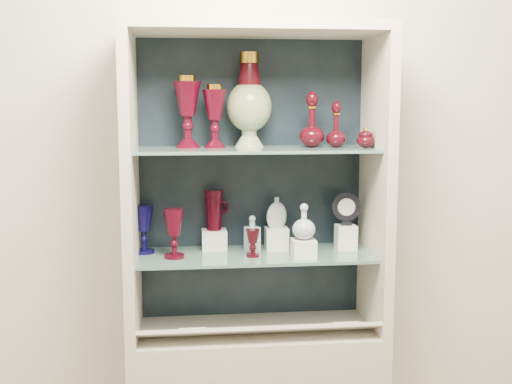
{
  "coord_description": "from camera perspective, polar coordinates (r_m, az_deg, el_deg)",
  "views": [
    {
      "loc": [
        -0.27,
        -0.92,
        1.64
      ],
      "look_at": [
        0.0,
        1.53,
        1.3
      ],
      "focal_mm": 45.0,
      "sensor_mm": 36.0,
      "label": 1
    }
  ],
  "objects": [
    {
      "name": "label_card_0",
      "position": [
        2.49,
        -5.65,
        -12.03
      ],
      "size": [
        0.1,
        0.06,
        0.03
      ],
      "primitive_type": "cube",
      "rotation": [
        -0.44,
        0.0,
        0.0
      ],
      "color": "white",
      "rests_on": "label_ledge"
    },
    {
      "name": "shelf_lower",
      "position": [
        2.56,
        -0.05,
        -5.63
      ],
      "size": [
        0.92,
        0.34,
        0.01
      ],
      "primitive_type": "cube",
      "color": "slate",
      "rests_on": "cabinet_side_left"
    },
    {
      "name": "pedestal_lamp_right",
      "position": [
        2.52,
        -3.7,
        6.74
      ],
      "size": [
        0.1,
        0.1,
        0.24
      ],
      "primitive_type": null,
      "rotation": [
        0.0,
        0.0,
        -0.02
      ],
      "color": "#400311",
      "rests_on": "shelf_upper"
    },
    {
      "name": "riser_ruby_pitcher",
      "position": [
        2.63,
        -3.73,
        -4.23
      ],
      "size": [
        0.1,
        0.1,
        0.08
      ],
      "primitive_type": "cube",
      "color": "silver",
      "rests_on": "shelf_lower"
    },
    {
      "name": "label_ledge",
      "position": [
        2.51,
        0.28,
        -12.19
      ],
      "size": [
        0.92,
        0.17,
        0.09
      ],
      "primitive_type": "cube",
      "rotation": [
        -0.44,
        0.0,
        0.0
      ],
      "color": "beige",
      "rests_on": "cabinet_base"
    },
    {
      "name": "label_card_1",
      "position": [
        2.56,
        7.81,
        -11.48
      ],
      "size": [
        0.1,
        0.06,
        0.03
      ],
      "primitive_type": "cube",
      "rotation": [
        -0.44,
        0.0,
        0.0
      ],
      "color": "white",
      "rests_on": "label_ledge"
    },
    {
      "name": "clear_round_decanter",
      "position": [
        2.48,
        4.28,
        -2.72
      ],
      "size": [
        0.11,
        0.11,
        0.13
      ],
      "primitive_type": null,
      "rotation": [
        0.0,
        0.0,
        -0.22
      ],
      "color": "#9FB0B9",
      "rests_on": "riser_clear_round_decanter"
    },
    {
      "name": "riser_flat_flask",
      "position": [
        2.62,
        1.83,
        -4.17
      ],
      "size": [
        0.09,
        0.09,
        0.09
      ],
      "primitive_type": "cube",
      "color": "silver",
      "rests_on": "shelf_lower"
    },
    {
      "name": "ruby_goblet_small",
      "position": [
        2.5,
        -0.28,
        -4.57
      ],
      "size": [
        0.07,
        0.07,
        0.11
      ],
      "primitive_type": null,
      "rotation": [
        0.0,
        0.0,
        -0.26
      ],
      "color": "#38050D",
      "rests_on": "shelf_lower"
    },
    {
      "name": "clear_square_bottle",
      "position": [
        2.58,
        -0.34,
        -3.71
      ],
      "size": [
        0.07,
        0.07,
        0.15
      ],
      "primitive_type": null,
      "rotation": [
        0.0,
        0.0,
        0.4
      ],
      "color": "#9FB0B9",
      "rests_on": "shelf_lower"
    },
    {
      "name": "shelf_upper",
      "position": [
        2.49,
        -0.05,
        3.8
      ],
      "size": [
        0.92,
        0.34,
        0.01
      ],
      "primitive_type": "cube",
      "color": "slate",
      "rests_on": "cabinet_side_left"
    },
    {
      "name": "ruby_decanter_a",
      "position": [
        2.54,
        7.15,
        6.23
      ],
      "size": [
        0.08,
        0.08,
        0.2
      ],
      "primitive_type": null,
      "rotation": [
        0.0,
        0.0,
        0.04
      ],
      "color": "#38050D",
      "rests_on": "shelf_upper"
    },
    {
      "name": "cabinet_side_left",
      "position": [
        2.48,
        -11.09,
        0.4
      ],
      "size": [
        0.04,
        0.4,
        1.15
      ],
      "primitive_type": "cube",
      "color": "beige",
      "rests_on": "cabinet_base"
    },
    {
      "name": "pedestal_lamp_left",
      "position": [
        2.52,
        -6.11,
        7.09
      ],
      "size": [
        0.11,
        0.11,
        0.28
      ],
      "primitive_type": null,
      "rotation": [
        0.0,
        0.0,
        -0.07
      ],
      "color": "#400311",
      "rests_on": "shelf_upper"
    },
    {
      "name": "riser_cameo_medallion",
      "position": [
        2.65,
        7.98,
        -3.99
      ],
      "size": [
        0.08,
        0.08,
        0.1
      ],
      "primitive_type": "cube",
      "color": "silver",
      "rests_on": "shelf_lower"
    },
    {
      "name": "lidded_bowl",
      "position": [
        2.53,
        9.73,
        4.8
      ],
      "size": [
        0.09,
        0.09,
        0.08
      ],
      "primitive_type": null,
      "rotation": [
        0.0,
        0.0,
        -0.42
      ],
      "color": "#38050D",
      "rests_on": "shelf_upper"
    },
    {
      "name": "ruby_goblet_tall",
      "position": [
        2.49,
        -7.3,
        -3.7
      ],
      "size": [
        0.09,
        0.09,
        0.19
      ],
      "primitive_type": null,
      "rotation": [
        0.0,
        0.0,
        0.18
      ],
      "color": "#400311",
      "rests_on": "shelf_lower"
    },
    {
      "name": "riser_clear_round_decanter",
      "position": [
        2.5,
        4.26,
        -5.02
      ],
      "size": [
        0.09,
        0.09,
        0.07
      ],
      "primitive_type": "cube",
      "color": "silver",
      "rests_on": "shelf_lower"
    },
    {
      "name": "cabinet_top_cap",
      "position": [
        2.48,
        0.0,
        14.32
      ],
      "size": [
        1.0,
        0.4,
        0.04
      ],
      "primitive_type": "cube",
      "color": "beige",
      "rests_on": "cabinet_side_left"
    },
    {
      "name": "cameo_medallion",
      "position": [
        2.63,
        8.03,
        -1.45
      ],
      "size": [
        0.12,
        0.06,
        0.14
      ],
      "primitive_type": null,
      "rotation": [
        0.0,
        0.0,
        -0.12
      ],
      "color": "black",
      "rests_on": "riser_cameo_medallion"
    },
    {
      "name": "wall_back",
      "position": [
        2.7,
        -0.52,
        2.74
      ],
      "size": [
        3.5,
        0.02,
        2.8
      ],
      "primitive_type": "cube",
      "color": "silver",
      "rests_on": "ground"
    },
    {
      "name": "enamel_urn",
      "position": [
        2.56,
        -0.61,
        8.18
      ],
      "size": [
        0.2,
        0.2,
        0.37
      ],
      "primitive_type": null,
      "rotation": [
        0.0,
        0.0,
        0.09
      ],
      "color": "#104013",
      "rests_on": "shelf_upper"
    },
    {
      "name": "ruby_decanter_b",
      "position": [
        2.53,
        4.99,
        6.58
      ],
      "size": [
        0.12,
        0.12,
        0.23
      ],
      "primitive_type": null,
      "rotation": [
        0.0,
        0.0,
        0.24
      ],
      "color": "#38050D",
      "rests_on": "shelf_upper"
    },
    {
      "name": "cobalt_goblet",
      "position": [
        2.59,
        -9.95,
        -3.27
      ],
      "size": [
        0.09,
        0.09,
        0.19
      ],
      "primitive_type": null,
      "rotation": [
        0.0,
        0.0,
        0.17
      ],
      "color": "#090538",
      "rests_on": "shelf_lower"
    },
    {
      "name": "flat_flask",
      "position": [
        2.6,
        1.85,
        -1.79
      ],
      "size": [
        0.1,
        0.07,
        0.13
      ],
      "primitive_type": null,
      "rotation": [
        0.0,
        0.0,
        0.42
      ],
      "color": "#A9B5BC",
      "rests_on": "riser_flat_flask"
    },
    {
      "name": "ruby_pitcher",
      "position": [
        2.61,
        -3.76,
        -1.61
      ],
      "size": [
        0.14,
        0.12,
        0.16
      ],
      "primitive_type": null,
      "rotation": [
        0.0,
        0.0,
        0.44
      ],
      "color": "#400311",
      "rests_on": "riser_ruby_pitcher"
    },
    {
      "name": "cabinet_back_panel",
      "position": [
        2.67,
        -0.45,
        1.09
      ],
      "size": [
        0.98,
        0.02,
        1.15
      ],
      "primitive_type": "cube",
      "color": "black",
      "rests_on": "cabinet_base"
    },
    {
      "name": "cabinet_side_right",
      "position": [
        2.58,
        10.64,
        0.71
      ],
      "size": [
        0.04,
        0.4,
        1.15
      ],
      "primitive_type": "cube",
      "color": "beige",
      "rests_on": "cabinet_base"
    }
  ]
}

